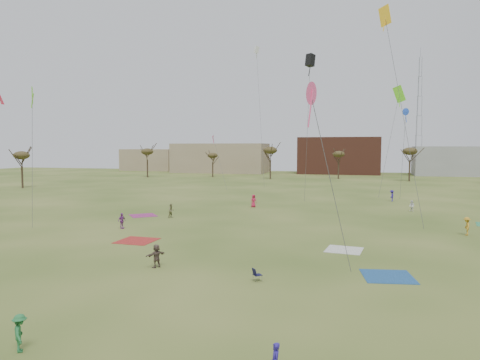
# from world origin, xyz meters

# --- Properties ---
(ground) EXTENTS (260.00, 260.00, 0.00)m
(ground) POSITION_xyz_m (0.00, 0.00, 0.00)
(ground) COLOR #355019
(ground) RESTS_ON ground
(flyer_near_center) EXTENTS (1.15, 1.20, 1.64)m
(flyer_near_center) POSITION_xyz_m (-2.48, -14.90, 0.82)
(flyer_near_center) COLOR #25713B
(flyer_near_center) RESTS_ON ground
(spectator_fore_b) EXTENTS (1.00, 1.05, 1.72)m
(spectator_fore_b) POSITION_xyz_m (-11.02, 19.97, 0.86)
(spectator_fore_b) COLOR olive
(spectator_fore_b) RESTS_ON ground
(spectator_fore_c) EXTENTS (1.27, 1.62, 1.71)m
(spectator_fore_c) POSITION_xyz_m (-2.72, -1.26, 0.86)
(spectator_fore_c) COLOR brown
(spectator_fore_c) RESTS_ON ground
(flyer_mid_b) EXTENTS (0.75, 1.22, 1.83)m
(flyer_mid_b) POSITION_xyz_m (21.90, 17.58, 0.91)
(flyer_mid_b) COLOR gold
(flyer_mid_b) RESTS_ON ground
(spectator_mid_d) EXTENTS (0.68, 1.07, 1.70)m
(spectator_mid_d) POSITION_xyz_m (-13.14, 11.77, 0.85)
(spectator_mid_d) COLOR purple
(spectator_mid_d) RESTS_ON ground
(spectator_mid_e) EXTENTS (0.92, 0.93, 1.52)m
(spectator_mid_e) POSITION_xyz_m (18.50, 33.42, 0.76)
(spectator_mid_e) COLOR white
(spectator_mid_e) RESTS_ON ground
(flyer_far_b) EXTENTS (1.07, 1.03, 1.85)m
(flyer_far_b) POSITION_xyz_m (-3.37, 32.01, 0.92)
(flyer_far_b) COLOR #C32147
(flyer_far_b) RESTS_ON ground
(flyer_far_c) EXTENTS (0.98, 1.33, 1.84)m
(flyer_far_c) POSITION_xyz_m (16.66, 44.57, 0.92)
(flyer_far_c) COLOR navy
(flyer_far_c) RESTS_ON ground
(blanket_red) EXTENTS (3.46, 3.46, 0.03)m
(blanket_red) POSITION_xyz_m (-8.55, 6.57, 0.00)
(blanket_red) COLOR #B12823
(blanket_red) RESTS_ON ground
(blanket_blue) EXTENTS (3.79, 3.79, 0.03)m
(blanket_blue) POSITION_xyz_m (13.45, 0.75, 0.00)
(blanket_blue) COLOR #215491
(blanket_blue) RESTS_ON ground
(blanket_cream) EXTENTS (3.31, 3.31, 0.03)m
(blanket_cream) POSITION_xyz_m (10.33, 7.91, 0.00)
(blanket_cream) COLOR silver
(blanket_cream) RESTS_ON ground
(blanket_plum) EXTENTS (4.44, 4.44, 0.03)m
(blanket_plum) POSITION_xyz_m (-15.24, 20.60, 0.00)
(blanket_plum) COLOR #982F72
(blanket_plum) RESTS_ON ground
(camp_chair_center) EXTENTS (0.74, 0.73, 0.87)m
(camp_chair_center) POSITION_xyz_m (5.12, -2.56, 0.26)
(camp_chair_center) COLOR #131334
(camp_chair_center) RESTS_ON ground
(kites_aloft) EXTENTS (71.30, 60.09, 27.75)m
(kites_aloft) POSITION_xyz_m (2.20, 33.41, 19.46)
(kites_aloft) COLOR red
(kites_aloft) RESTS_ON ground
(tree_line) EXTENTS (117.44, 49.32, 8.91)m
(tree_line) POSITION_xyz_m (-2.85, 79.12, 7.09)
(tree_line) COLOR #3A2B1E
(tree_line) RESTS_ON ground
(building_tan) EXTENTS (32.00, 14.00, 10.00)m
(building_tan) POSITION_xyz_m (-35.00, 115.00, 5.00)
(building_tan) COLOR #937F60
(building_tan) RESTS_ON ground
(building_brick) EXTENTS (26.00, 16.00, 12.00)m
(building_brick) POSITION_xyz_m (5.00, 120.00, 6.00)
(building_brick) COLOR brown
(building_brick) RESTS_ON ground
(building_grey) EXTENTS (24.00, 12.00, 9.00)m
(building_grey) POSITION_xyz_m (40.00, 118.00, 4.50)
(building_grey) COLOR gray
(building_grey) RESTS_ON ground
(building_tan_west) EXTENTS (20.00, 12.00, 8.00)m
(building_tan_west) POSITION_xyz_m (-65.00, 122.00, 4.00)
(building_tan_west) COLOR #937F60
(building_tan_west) RESTS_ON ground
(radio_tower) EXTENTS (1.51, 1.72, 41.00)m
(radio_tower) POSITION_xyz_m (30.00, 125.00, 19.21)
(radio_tower) COLOR #9EA3A8
(radio_tower) RESTS_ON ground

